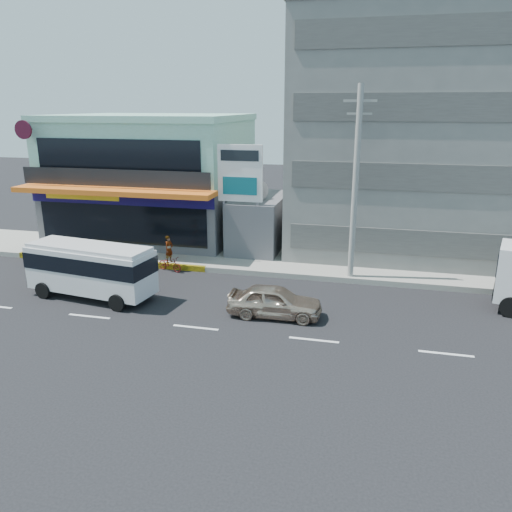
{
  "coord_description": "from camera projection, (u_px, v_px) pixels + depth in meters",
  "views": [
    {
      "loc": [
        6.94,
        -18.13,
        9.0
      ],
      "look_at": [
        1.74,
        3.67,
        2.2
      ],
      "focal_mm": 35.0,
      "sensor_mm": 36.0,
      "label": 1
    }
  ],
  "objects": [
    {
      "name": "satellite_dish",
      "position": [
        256.0,
        198.0,
        30.23
      ],
      "size": [
        1.5,
        1.5,
        0.15
      ],
      "primitive_type": "cylinder",
      "color": "slate",
      "rests_on": "gap_structure"
    },
    {
      "name": "billboard",
      "position": [
        240.0,
        180.0,
        28.27
      ],
      "size": [
        2.6,
        0.18,
        6.9
      ],
      "color": "gray",
      "rests_on": "ground"
    },
    {
      "name": "ground",
      "position": [
        196.0,
        328.0,
        21.03
      ],
      "size": [
        120.0,
        120.0,
        0.0
      ],
      "primitive_type": "plane",
      "color": "black",
      "rests_on": "ground"
    },
    {
      "name": "sedan",
      "position": [
        275.0,
        301.0,
        21.98
      ],
      "size": [
        4.2,
        1.77,
        1.42
      ],
      "primitive_type": "imported",
      "rotation": [
        0.0,
        0.0,
        1.59
      ],
      "color": "#C6AE97",
      "rests_on": "ground"
    },
    {
      "name": "minibus",
      "position": [
        91.0,
        266.0,
        23.91
      ],
      "size": [
        6.54,
        2.92,
        2.64
      ],
      "color": "silver",
      "rests_on": "ground"
    },
    {
      "name": "shop_building",
      "position": [
        154.0,
        180.0,
        34.63
      ],
      "size": [
        12.4,
        11.7,
        8.0
      ],
      "color": "#4E4F54",
      "rests_on": "ground"
    },
    {
      "name": "sidewalk",
      "position": [
        334.0,
        265.0,
        28.72
      ],
      "size": [
        70.0,
        5.0,
        0.3
      ],
      "primitive_type": "cube",
      "color": "gray",
      "rests_on": "ground"
    },
    {
      "name": "concrete_building",
      "position": [
        429.0,
        139.0,
        30.74
      ],
      "size": [
        16.0,
        12.0,
        14.0
      ],
      "primitive_type": "cube",
      "color": "gray",
      "rests_on": "ground"
    },
    {
      "name": "utility_pole_near",
      "position": [
        355.0,
        185.0,
        25.09
      ],
      "size": [
        1.6,
        0.3,
        10.0
      ],
      "color": "#999993",
      "rests_on": "ground"
    },
    {
      "name": "motorcycle_rider",
      "position": [
        170.0,
        260.0,
        28.03
      ],
      "size": [
        1.69,
        1.03,
        2.05
      ],
      "color": "#530B0C",
      "rests_on": "ground"
    },
    {
      "name": "gap_structure",
      "position": [
        260.0,
        224.0,
        31.69
      ],
      "size": [
        3.0,
        6.0,
        3.5
      ],
      "primitive_type": "cube",
      "color": "#4E4F54",
      "rests_on": "ground"
    }
  ]
}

